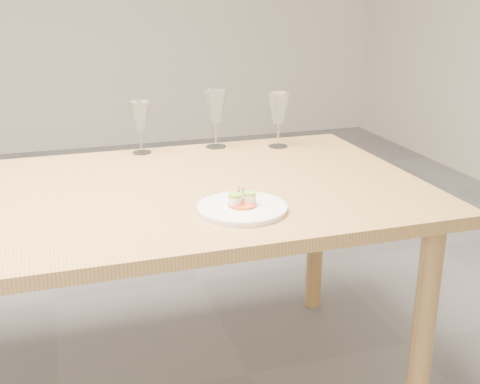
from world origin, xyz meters
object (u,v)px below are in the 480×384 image
object	(u,v)px
wine_glass_3	(215,108)
wine_glass_4	(279,109)
wine_glass_2	(140,117)
dinner_plate	(242,207)
dining_table	(39,222)

from	to	relation	value
wine_glass_3	wine_glass_4	world-z (taller)	wine_glass_3
wine_glass_2	wine_glass_3	world-z (taller)	wine_glass_3
dinner_plate	wine_glass_3	distance (m)	0.73
dinner_plate	wine_glass_2	bearing A→B (deg)	103.86
dining_table	wine_glass_3	size ratio (longest dim) A/B	10.82
dining_table	wine_glass_4	size ratio (longest dim) A/B	11.35
dinner_plate	wine_glass_4	distance (m)	0.74
dining_table	wine_glass_2	size ratio (longest dim) A/B	12.22
dining_table	wine_glass_3	xyz separation A→B (m)	(0.67, 0.44, 0.22)
dinner_plate	wine_glass_3	bearing A→B (deg)	80.47
dining_table	wine_glass_2	xyz separation A→B (m)	(0.38, 0.44, 0.21)
wine_glass_4	wine_glass_2	bearing A→B (deg)	172.62
dining_table	wine_glass_4	distance (m)	1.00
dinner_plate	wine_glass_4	xyz separation A→B (m)	(0.35, 0.63, 0.14)
dining_table	dinner_plate	distance (m)	0.62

